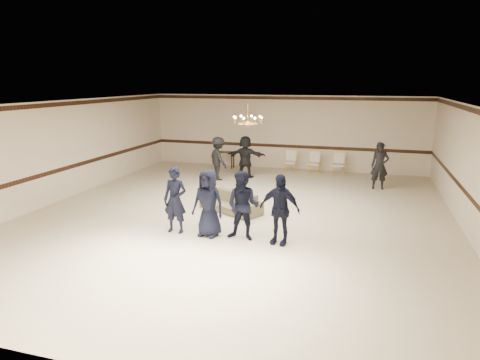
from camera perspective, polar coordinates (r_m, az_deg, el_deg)
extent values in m
cube|color=beige|center=(12.36, -0.26, -4.73)|extent=(12.00, 14.00, 0.01)
cube|color=#31241B|center=(11.76, -0.28, 10.26)|extent=(12.00, 14.00, 0.01)
cube|color=beige|center=(18.69, 6.05, 6.40)|extent=(12.00, 0.01, 3.20)
cube|color=beige|center=(5.89, -20.89, -9.85)|extent=(12.00, 0.01, 3.20)
cube|color=beige|center=(14.84, -23.07, 3.61)|extent=(0.01, 14.00, 3.20)
cube|color=beige|center=(11.74, 29.00, 0.68)|extent=(0.01, 14.00, 3.20)
cube|color=black|center=(18.76, 6.00, 4.57)|extent=(12.00, 0.02, 0.14)
cube|color=black|center=(18.56, 6.15, 10.93)|extent=(12.00, 0.02, 0.14)
imported|color=black|center=(10.89, -8.73, -2.70)|extent=(0.63, 0.42, 1.71)
imported|color=black|center=(10.54, -4.30, -3.11)|extent=(0.90, 0.64, 1.71)
imported|color=black|center=(10.27, 0.41, -3.53)|extent=(0.86, 0.69, 1.71)
imported|color=black|center=(10.06, 5.34, -3.94)|extent=(1.05, 0.57, 1.71)
imported|color=#676145|center=(12.62, -1.26, -2.96)|extent=(2.13, 1.61, 0.58)
imported|color=black|center=(16.52, -2.93, 2.90)|extent=(1.22, 1.21, 1.69)
imported|color=black|center=(16.91, 0.74, 3.16)|extent=(1.58, 0.54, 1.69)
imported|color=black|center=(15.89, 18.31, 1.82)|extent=(0.64, 0.44, 1.69)
cube|color=#331E11|center=(18.92, -2.12, 2.77)|extent=(0.88, 0.39, 0.73)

